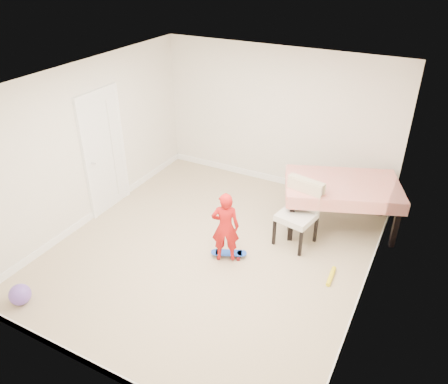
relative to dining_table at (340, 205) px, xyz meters
The scene contains 17 objects.
ground 2.19m from the dining_table, 135.22° to the right, with size 5.00×5.00×0.00m, color tan.
ceiling 3.05m from the dining_table, 135.22° to the right, with size 4.50×5.00×0.04m, color white.
wall_back 2.01m from the dining_table, 147.62° to the left, with size 4.50×0.04×2.60m, color silver.
wall_front 4.36m from the dining_table, 110.90° to the right, with size 4.50×0.04×2.60m, color silver.
wall_left 4.14m from the dining_table, 158.05° to the right, with size 0.04×5.00×2.60m, color silver.
wall_right 1.89m from the dining_table, 65.01° to the right, with size 0.04×5.00×2.60m, color silver.
door 3.99m from the dining_table, 162.06° to the right, with size 0.10×0.94×2.11m, color white.
baseboard_back 1.85m from the dining_table, 147.35° to the left, with size 4.50×0.02×0.12m, color white.
baseboard_front 4.30m from the dining_table, 110.85° to the right, with size 4.50×0.02×0.12m, color white.
baseboard_left 4.07m from the dining_table, 158.10° to the right, with size 0.02×5.00×0.12m, color white.
baseboard_right 1.71m from the dining_table, 64.70° to the right, with size 0.02×5.00×0.12m, color white.
dining_table is the anchor object (origin of this frame).
dining_chair 0.90m from the dining_table, 122.38° to the right, with size 0.57×0.65×1.04m, color silver, non-canonical shape.
skateboard 2.00m from the dining_table, 128.38° to the right, with size 0.54×0.20×0.08m, color #1C7EEF, non-canonical shape.
child 2.05m from the dining_table, 127.29° to the right, with size 0.40×0.26×1.10m, color red.
balloon 4.86m from the dining_table, 131.05° to the right, with size 0.28×0.28×0.28m, color #704EBC.
foam_toy 1.38m from the dining_table, 78.33° to the right, with size 0.06×0.06×0.40m, color yellow.
Camera 1 is at (2.65, -4.67, 4.11)m, focal length 35.00 mm.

